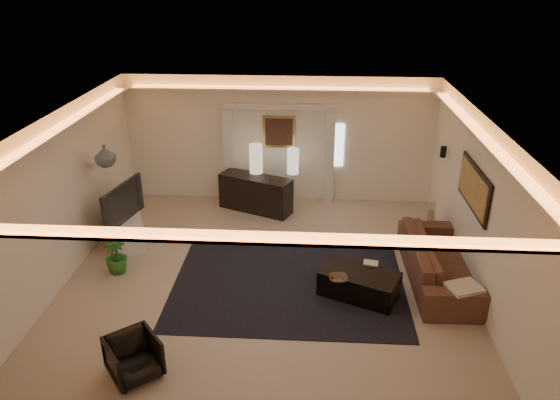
# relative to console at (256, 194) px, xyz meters

# --- Properties ---
(floor) EXTENTS (7.00, 7.00, 0.00)m
(floor) POSITION_rel_console_xyz_m (0.48, -2.80, -0.40)
(floor) COLOR tan
(floor) RESTS_ON ground
(ceiling) EXTENTS (7.00, 7.00, 0.00)m
(ceiling) POSITION_rel_console_xyz_m (0.48, -2.80, 2.50)
(ceiling) COLOR white
(ceiling) RESTS_ON ground
(wall_back) EXTENTS (7.00, 0.00, 7.00)m
(wall_back) POSITION_rel_console_xyz_m (0.48, 0.70, 1.05)
(wall_back) COLOR white
(wall_back) RESTS_ON ground
(wall_front) EXTENTS (7.00, 0.00, 7.00)m
(wall_front) POSITION_rel_console_xyz_m (0.48, -6.30, 1.05)
(wall_front) COLOR white
(wall_front) RESTS_ON ground
(wall_left) EXTENTS (0.00, 7.00, 7.00)m
(wall_left) POSITION_rel_console_xyz_m (-3.02, -2.80, 1.05)
(wall_left) COLOR white
(wall_left) RESTS_ON ground
(wall_right) EXTENTS (0.00, 7.00, 7.00)m
(wall_right) POSITION_rel_console_xyz_m (3.98, -2.80, 1.05)
(wall_right) COLOR white
(wall_right) RESTS_ON ground
(cove_soffit) EXTENTS (7.00, 7.00, 0.04)m
(cove_soffit) POSITION_rel_console_xyz_m (0.48, -2.80, 2.22)
(cove_soffit) COLOR silver
(cove_soffit) RESTS_ON ceiling
(daylight_slit) EXTENTS (0.25, 0.03, 1.00)m
(daylight_slit) POSITION_rel_console_xyz_m (1.83, 0.68, 0.95)
(daylight_slit) COLOR white
(daylight_slit) RESTS_ON wall_back
(area_rug) EXTENTS (4.00, 3.00, 0.01)m
(area_rug) POSITION_rel_console_xyz_m (0.88, -3.00, -0.39)
(area_rug) COLOR black
(area_rug) RESTS_ON ground
(pilaster_left) EXTENTS (0.22, 0.20, 2.20)m
(pilaster_left) POSITION_rel_console_xyz_m (-0.67, 0.60, 0.70)
(pilaster_left) COLOR silver
(pilaster_left) RESTS_ON ground
(pilaster_right) EXTENTS (0.22, 0.20, 2.20)m
(pilaster_right) POSITION_rel_console_xyz_m (1.63, 0.60, 0.70)
(pilaster_right) COLOR silver
(pilaster_right) RESTS_ON ground
(alcove_header) EXTENTS (2.52, 0.20, 0.12)m
(alcove_header) POSITION_rel_console_xyz_m (0.48, 0.60, 1.85)
(alcove_header) COLOR silver
(alcove_header) RESTS_ON wall_back
(painting_frame) EXTENTS (0.74, 0.04, 0.74)m
(painting_frame) POSITION_rel_console_xyz_m (0.48, 0.67, 1.25)
(painting_frame) COLOR tan
(painting_frame) RESTS_ON wall_back
(painting_canvas) EXTENTS (0.62, 0.02, 0.62)m
(painting_canvas) POSITION_rel_console_xyz_m (0.48, 0.65, 1.25)
(painting_canvas) COLOR #4C2D1E
(painting_canvas) RESTS_ON wall_back
(art_panel_frame) EXTENTS (0.04, 1.64, 0.74)m
(art_panel_frame) POSITION_rel_console_xyz_m (3.95, -2.50, 1.30)
(art_panel_frame) COLOR black
(art_panel_frame) RESTS_ON wall_right
(art_panel_gold) EXTENTS (0.02, 1.50, 0.62)m
(art_panel_gold) POSITION_rel_console_xyz_m (3.93, -2.50, 1.30)
(art_panel_gold) COLOR tan
(art_panel_gold) RESTS_ON wall_right
(wall_sconce) EXTENTS (0.12, 0.12, 0.22)m
(wall_sconce) POSITION_rel_console_xyz_m (3.86, -0.60, 1.28)
(wall_sconce) COLOR black
(wall_sconce) RESTS_ON wall_right
(wall_niche) EXTENTS (0.10, 0.55, 0.04)m
(wall_niche) POSITION_rel_console_xyz_m (-2.96, -1.40, 1.25)
(wall_niche) COLOR silver
(wall_niche) RESTS_ON wall_left
(console) EXTENTS (1.71, 1.13, 0.82)m
(console) POSITION_rel_console_xyz_m (0.00, 0.00, 0.00)
(console) COLOR black
(console) RESTS_ON ground
(lamp_left) EXTENTS (0.32, 0.32, 0.66)m
(lamp_left) POSITION_rel_console_xyz_m (-0.01, 0.26, 0.69)
(lamp_left) COLOR beige
(lamp_left) RESTS_ON console
(lamp_right) EXTENTS (0.29, 0.29, 0.58)m
(lamp_right) POSITION_rel_console_xyz_m (0.82, 0.26, 0.69)
(lamp_right) COLOR white
(lamp_right) RESTS_ON console
(media_ledge) EXTENTS (1.55, 2.51, 0.46)m
(media_ledge) POSITION_rel_console_xyz_m (-2.67, -1.07, -0.18)
(media_ledge) COLOR white
(media_ledge) RESTS_ON ground
(tv) EXTENTS (1.36, 0.46, 0.78)m
(tv) POSITION_rel_console_xyz_m (-2.56, -1.62, 0.44)
(tv) COLOR black
(tv) RESTS_ON media_ledge
(figurine) EXTENTS (0.20, 0.20, 0.43)m
(figurine) POSITION_rel_console_xyz_m (-2.45, -0.84, 0.24)
(figurine) COLOR black
(figurine) RESTS_ON media_ledge
(ginger_jar) EXTENTS (0.43, 0.43, 0.41)m
(ginger_jar) POSITION_rel_console_xyz_m (-2.59, -1.79, 1.47)
(ginger_jar) COLOR #505B67
(ginger_jar) RESTS_ON wall_niche
(plant) EXTENTS (0.43, 0.43, 0.70)m
(plant) POSITION_rel_console_xyz_m (-2.23, -2.78, -0.05)
(plant) COLOR #2A6A20
(plant) RESTS_ON ground
(sofa) EXTENTS (2.60, 1.04, 0.76)m
(sofa) POSITION_rel_console_xyz_m (3.49, -2.69, -0.02)
(sofa) COLOR #492B1C
(sofa) RESTS_ON ground
(throw_blanket) EXTENTS (0.61, 0.56, 0.05)m
(throw_blanket) POSITION_rel_console_xyz_m (3.63, -3.76, 0.15)
(throw_blanket) COLOR #FBE9C0
(throw_blanket) RESTS_ON sofa
(throw_pillow) EXTENTS (0.22, 0.42, 0.40)m
(throw_pillow) POSITION_rel_console_xyz_m (3.63, -1.20, 0.15)
(throw_pillow) COLOR #9C8C5F
(throw_pillow) RESTS_ON sofa
(coffee_table) EXTENTS (1.43, 1.15, 0.47)m
(coffee_table) POSITION_rel_console_xyz_m (2.08, -3.25, -0.20)
(coffee_table) COLOR black
(coffee_table) RESTS_ON ground
(bowl) EXTENTS (0.31, 0.31, 0.07)m
(bowl) POSITION_rel_console_xyz_m (1.71, -3.52, 0.05)
(bowl) COLOR #493428
(bowl) RESTS_ON coffee_table
(magazine) EXTENTS (0.27, 0.22, 0.03)m
(magazine) POSITION_rel_console_xyz_m (2.28, -2.96, 0.02)
(magazine) COLOR beige
(magazine) RESTS_ON coffee_table
(armchair) EXTENTS (0.91, 0.91, 0.60)m
(armchair) POSITION_rel_console_xyz_m (-1.09, -5.34, -0.10)
(armchair) COLOR #332B1E
(armchair) RESTS_ON ground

